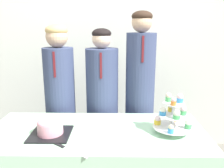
{
  "coord_description": "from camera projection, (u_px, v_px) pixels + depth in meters",
  "views": [
    {
      "loc": [
        0.13,
        -1.22,
        1.49
      ],
      "look_at": [
        0.11,
        0.38,
        1.09
      ],
      "focal_mm": 38.0,
      "sensor_mm": 36.0,
      "label": 1
    }
  ],
  "objects": [
    {
      "name": "cupcake_stand",
      "position": [
        173.0,
        115.0,
        1.64
      ],
      "size": [
        0.27,
        0.27,
        0.28
      ],
      "color": "silver",
      "rests_on": "table"
    },
    {
      "name": "wall_back",
      "position": [
        104.0,
        38.0,
        2.8
      ],
      "size": [
        9.0,
        0.06,
        2.7
      ],
      "color": "silver",
      "rests_on": "ground_plane"
    },
    {
      "name": "student_2",
      "position": [
        140.0,
        103.0,
        2.22
      ],
      "size": [
        0.27,
        0.27,
        1.62
      ],
      "color": "#384266",
      "rests_on": "ground_plane"
    },
    {
      "name": "cake_knife",
      "position": [
        65.0,
        148.0,
        1.45
      ],
      "size": [
        0.23,
        0.18,
        0.01
      ],
      "rotation": [
        0.0,
        0.0,
        -0.64
      ],
      "color": "silver",
      "rests_on": "table"
    },
    {
      "name": "round_cake",
      "position": [
        50.0,
        127.0,
        1.62
      ],
      "size": [
        0.27,
        0.27,
        0.13
      ],
      "color": "black",
      "rests_on": "table"
    },
    {
      "name": "student_0",
      "position": [
        61.0,
        108.0,
        2.24
      ],
      "size": [
        0.28,
        0.28,
        1.5
      ],
      "color": "#384266",
      "rests_on": "ground_plane"
    },
    {
      "name": "student_1",
      "position": [
        102.0,
        112.0,
        2.25
      ],
      "size": [
        0.3,
        0.3,
        1.47
      ],
      "color": "#384266",
      "rests_on": "ground_plane"
    }
  ]
}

